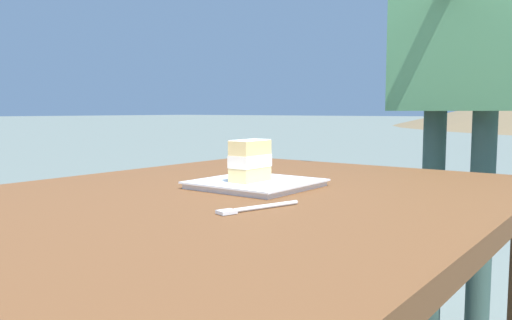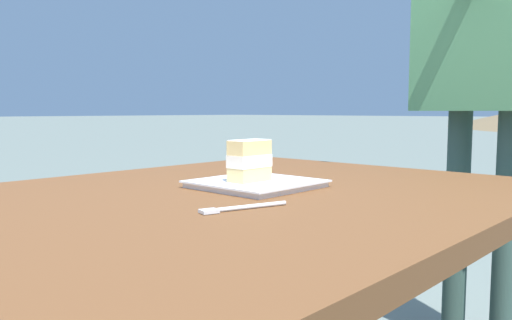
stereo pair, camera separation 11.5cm
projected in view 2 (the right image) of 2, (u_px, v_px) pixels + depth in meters
The scene contains 5 objects.
patio_table at pixel (176, 238), 0.99m from camera, with size 1.68×1.04×0.68m.
dessert_plate at pixel (256, 184), 1.16m from camera, with size 0.25×0.25×0.02m.
cake_slice at pixel (249, 161), 1.14m from camera, with size 0.10×0.06×0.09m.
dessert_fork at pixel (239, 208), 0.89m from camera, with size 0.17×0.06×0.01m.
diner_person at pixel (488, 25), 1.63m from camera, with size 0.63×0.49×1.69m.
Camera 2 is at (0.60, 0.77, 0.85)m, focal length 35.79 mm.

